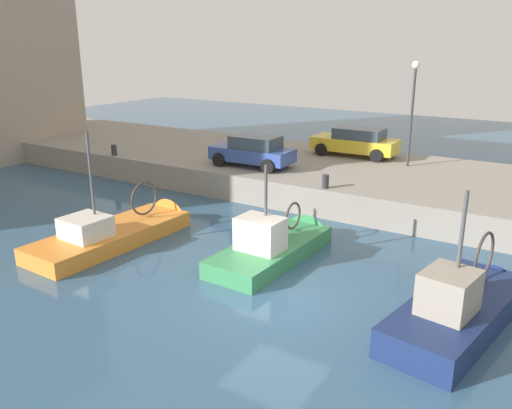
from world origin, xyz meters
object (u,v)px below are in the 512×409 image
Objects in this scene: parked_car_blue at (253,151)px; fishing_boat_navy at (462,317)px; parked_car_yellow at (356,142)px; mooring_bollard_mid at (114,150)px; fishing_boat_green at (278,251)px; quay_streetlamp at (413,96)px; mooring_bollard_south at (325,181)px; fishing_boat_orange at (121,237)px.

fishing_boat_navy is at bearing -124.26° from parked_car_blue.
mooring_bollard_mid is at bearing 121.54° from parked_car_yellow.
quay_streetlamp is at bearing -6.73° from fishing_boat_green.
fishing_boat_navy reaches higher than parked_car_yellow.
fishing_boat_green is 11.36m from parked_car_yellow.
mooring_bollard_south is (4.54, 0.42, 1.34)m from fishing_boat_green.
fishing_boat_navy is 1.30× the size of quay_streetlamp.
parked_car_yellow is (4.82, -3.19, 0.00)m from parked_car_blue.
fishing_boat_navy is at bearing -107.55° from mooring_bollard_mid.
parked_car_yellow is 7.92× the size of mooring_bollard_south.
mooring_bollard_south is at bearing 163.96° from quay_streetlamp.
fishing_boat_orange reaches higher than mooring_bollard_mid.
quay_streetlamp reaches higher than mooring_bollard_mid.
fishing_boat_green is at bearing -170.88° from parked_car_yellow.
quay_streetlamp reaches higher than parked_car_blue.
fishing_boat_orange is 1.09× the size of fishing_boat_navy.
parked_car_yellow is at bearing -16.01° from fishing_boat_orange.
parked_car_yellow reaches higher than mooring_bollard_south.
parked_car_yellow is 6.69m from mooring_bollard_south.
parked_car_yellow is at bearing -58.46° from mooring_bollard_mid.
fishing_boat_green is 11.13m from quay_streetlamp.
mooring_bollard_mid is (0.00, 12.00, 0.00)m from mooring_bollard_south.
fishing_boat_orange is 1.43× the size of quay_streetlamp.
parked_car_yellow is (12.42, 7.97, 1.81)m from fishing_boat_navy.
quay_streetlamp is at bearing -106.50° from parked_car_yellow.
quay_streetlamp is (5.65, -13.62, 2.98)m from mooring_bollard_mid.
parked_car_blue is (7.60, 11.16, 1.80)m from fishing_boat_navy.
parked_car_yellow is at bearing -33.52° from parked_car_blue.
mooring_bollard_south is 1.00× the size of mooring_bollard_mid.
parked_car_blue is at bearing 122.51° from quay_streetlamp.
fishing_boat_navy is 1.07× the size of fishing_boat_green.
parked_car_yellow is 12.50m from mooring_bollard_mid.
mooring_bollard_south is (-6.53, -1.36, -0.47)m from parked_car_yellow.
fishing_boat_navy is at bearing -147.30° from parked_car_yellow.
fishing_boat_green is at bearing 173.27° from quay_streetlamp.
fishing_boat_navy is at bearing -102.25° from fishing_boat_green.
mooring_bollard_south is 12.00m from mooring_bollard_mid.
fishing_boat_green is 1.22× the size of quay_streetlamp.
mooring_bollard_mid is 0.11× the size of quay_streetlamp.
fishing_boat_green is at bearing -174.69° from mooring_bollard_south.
fishing_boat_orange is at bearing 176.41° from parked_car_blue.
fishing_boat_orange is 11.68m from fishing_boat_navy.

